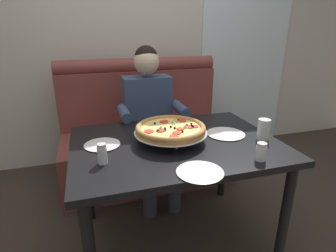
{
  "coord_description": "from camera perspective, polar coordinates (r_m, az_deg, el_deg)",
  "views": [
    {
      "loc": [
        -0.5,
        -1.49,
        1.42
      ],
      "look_at": [
        -0.04,
        0.03,
        0.84
      ],
      "focal_mm": 29.32,
      "sensor_mm": 36.0,
      "label": 1
    }
  ],
  "objects": [
    {
      "name": "diner_main",
      "position": [
        2.32,
        -3.74,
        2.22
      ],
      "size": [
        0.54,
        0.64,
        1.27
      ],
      "color": "#2D3342",
      "rests_on": "ground_plane"
    },
    {
      "name": "plate_near_left",
      "position": [
        1.37,
        6.66,
        -9.24
      ],
      "size": [
        0.24,
        0.24,
        0.02
      ],
      "color": "white",
      "rests_on": "dining_table"
    },
    {
      "name": "window_panel",
      "position": [
        3.44,
        16.16,
        19.01
      ],
      "size": [
        1.1,
        0.02,
        2.8
      ],
      "primitive_type": "cube",
      "color": "white",
      "rests_on": "ground_plane"
    },
    {
      "name": "plate_near_right",
      "position": [
        1.86,
        11.89,
        -1.39
      ],
      "size": [
        0.25,
        0.25,
        0.02
      ],
      "color": "white",
      "rests_on": "dining_table"
    },
    {
      "name": "drinking_glass",
      "position": [
        1.82,
        19.22,
        -0.93
      ],
      "size": [
        0.08,
        0.08,
        0.13
      ],
      "color": "silver",
      "rests_on": "dining_table"
    },
    {
      "name": "plate_far_side",
      "position": [
        1.7,
        -13.53,
        -3.59
      ],
      "size": [
        0.22,
        0.22,
        0.02
      ],
      "color": "white",
      "rests_on": "dining_table"
    },
    {
      "name": "back_wall_with_window",
      "position": [
        3.03,
        -7.78,
        19.53
      ],
      "size": [
        6.0,
        0.12,
        2.8
      ],
      "primitive_type": "cube",
      "color": "beige",
      "rests_on": "ground_plane"
    },
    {
      "name": "patio_chair",
      "position": [
        4.11,
        8.54,
        7.26
      ],
      "size": [
        0.4,
        0.4,
        0.86
      ],
      "color": "black",
      "rests_on": "ground_plane"
    },
    {
      "name": "ground_plane",
      "position": [
        2.11,
        1.4,
        -22.09
      ],
      "size": [
        16.0,
        16.0,
        0.0
      ],
      "primitive_type": "plane",
      "color": "#382D26"
    },
    {
      "name": "shaker_oregano",
      "position": [
        1.47,
        -13.49,
        -5.92
      ],
      "size": [
        0.05,
        0.05,
        0.11
      ],
      "color": "white",
      "rests_on": "dining_table"
    },
    {
      "name": "pizza",
      "position": [
        1.69,
        0.57,
        -0.62
      ],
      "size": [
        0.45,
        0.45,
        0.11
      ],
      "color": "silver",
      "rests_on": "dining_table"
    },
    {
      "name": "booth_bench",
      "position": [
        2.67,
        -4.76,
        -2.46
      ],
      "size": [
        1.55,
        0.78,
        1.13
      ],
      "color": "brown",
      "rests_on": "ground_plane"
    },
    {
      "name": "shaker_pepper_flakes",
      "position": [
        1.54,
        18.77,
        -5.33
      ],
      "size": [
        0.06,
        0.06,
        0.1
      ],
      "color": "white",
      "rests_on": "dining_table"
    },
    {
      "name": "dining_table",
      "position": [
        1.74,
        1.58,
        -5.86
      ],
      "size": [
        1.26,
        0.93,
        0.74
      ],
      "color": "black",
      "rests_on": "ground_plane"
    }
  ]
}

